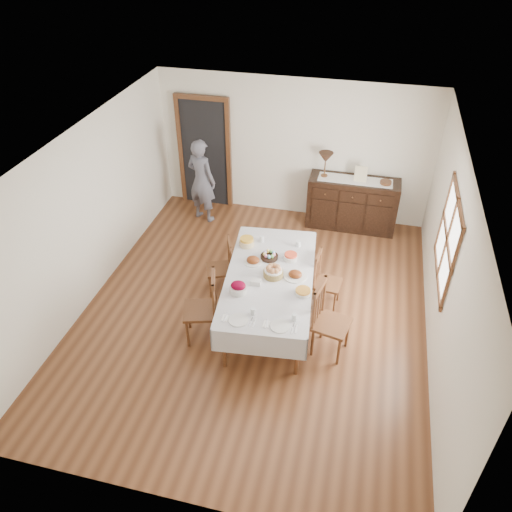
% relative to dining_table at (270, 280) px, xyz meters
% --- Properties ---
extents(ground, '(6.00, 6.00, 0.00)m').
position_rel_dining_table_xyz_m(ground, '(-0.24, 0.10, -0.71)').
color(ground, brown).
extents(room_shell, '(5.02, 6.02, 2.65)m').
position_rel_dining_table_xyz_m(room_shell, '(-0.39, 0.52, 0.93)').
color(room_shell, silver).
rests_on(room_shell, ground).
extents(dining_table, '(1.42, 2.45, 0.81)m').
position_rel_dining_table_xyz_m(dining_table, '(0.00, 0.00, 0.00)').
color(dining_table, silver).
rests_on(dining_table, ground).
extents(chair_left_near, '(0.56, 0.56, 1.08)m').
position_rel_dining_table_xyz_m(chair_left_near, '(-0.78, -0.57, -0.17)').
color(chair_left_near, '#58321B').
rests_on(chair_left_near, ground).
extents(chair_left_far, '(0.50, 0.50, 0.92)m').
position_rel_dining_table_xyz_m(chair_left_far, '(-0.84, 0.47, -0.24)').
color(chair_left_far, '#58321B').
rests_on(chair_left_far, ground).
extents(chair_right_near, '(0.54, 0.54, 1.09)m').
position_rel_dining_table_xyz_m(chair_right_near, '(0.88, -0.42, -0.16)').
color(chair_right_near, '#58321B').
rests_on(chair_right_near, ground).
extents(chair_right_far, '(0.42, 0.42, 0.92)m').
position_rel_dining_table_xyz_m(chair_right_far, '(0.73, 0.50, -0.24)').
color(chair_right_far, '#58321B').
rests_on(chair_right_far, ground).
extents(sideboard, '(1.61, 0.58, 0.97)m').
position_rel_dining_table_xyz_m(sideboard, '(0.93, 2.82, -0.23)').
color(sideboard, black).
rests_on(sideboard, ground).
extents(person, '(0.62, 0.50, 1.71)m').
position_rel_dining_table_xyz_m(person, '(-1.82, 2.44, 0.14)').
color(person, slate).
rests_on(person, ground).
extents(bread_basket, '(0.28, 0.28, 0.17)m').
position_rel_dining_table_xyz_m(bread_basket, '(0.05, -0.00, 0.17)').
color(bread_basket, olive).
rests_on(bread_basket, dining_table).
extents(egg_basket, '(0.26, 0.26, 0.10)m').
position_rel_dining_table_xyz_m(egg_basket, '(-0.09, 0.39, 0.13)').
color(egg_basket, black).
rests_on(egg_basket, dining_table).
extents(ham_platter_a, '(0.27, 0.27, 0.11)m').
position_rel_dining_table_xyz_m(ham_platter_a, '(-0.30, 0.24, 0.12)').
color(ham_platter_a, silver).
rests_on(ham_platter_a, dining_table).
extents(ham_platter_b, '(0.33, 0.33, 0.11)m').
position_rel_dining_table_xyz_m(ham_platter_b, '(0.35, 0.06, 0.12)').
color(ham_platter_b, silver).
rests_on(ham_platter_b, dining_table).
extents(beet_bowl, '(0.23, 0.23, 0.17)m').
position_rel_dining_table_xyz_m(beet_bowl, '(-0.33, -0.45, 0.17)').
color(beet_bowl, silver).
rests_on(beet_bowl, dining_table).
extents(carrot_bowl, '(0.21, 0.21, 0.09)m').
position_rel_dining_table_xyz_m(carrot_bowl, '(0.21, 0.44, 0.14)').
color(carrot_bowl, silver).
rests_on(carrot_bowl, dining_table).
extents(pineapple_bowl, '(0.23, 0.23, 0.13)m').
position_rel_dining_table_xyz_m(pineapple_bowl, '(-0.49, 0.63, 0.15)').
color(pineapple_bowl, '#D3BF8C').
rests_on(pineapple_bowl, dining_table).
extents(casserole_dish, '(0.22, 0.22, 0.07)m').
position_rel_dining_table_xyz_m(casserole_dish, '(0.51, -0.29, 0.13)').
color(casserole_dish, silver).
rests_on(casserole_dish, dining_table).
extents(butter_dish, '(0.15, 0.10, 0.07)m').
position_rel_dining_table_xyz_m(butter_dish, '(-0.14, -0.23, 0.13)').
color(butter_dish, silver).
rests_on(butter_dish, dining_table).
extents(setting_left, '(0.43, 0.31, 0.10)m').
position_rel_dining_table_xyz_m(setting_left, '(-0.14, -0.92, 0.11)').
color(setting_left, silver).
rests_on(setting_left, dining_table).
extents(setting_right, '(0.43, 0.31, 0.10)m').
position_rel_dining_table_xyz_m(setting_right, '(0.38, -0.90, 0.11)').
color(setting_right, silver).
rests_on(setting_right, dining_table).
extents(glass_far_a, '(0.07, 0.07, 0.10)m').
position_rel_dining_table_xyz_m(glass_far_a, '(-0.29, 0.77, 0.14)').
color(glass_far_a, silver).
rests_on(glass_far_a, dining_table).
extents(glass_far_b, '(0.07, 0.07, 0.09)m').
position_rel_dining_table_xyz_m(glass_far_b, '(0.26, 0.78, 0.14)').
color(glass_far_b, silver).
rests_on(glass_far_b, dining_table).
extents(runner, '(1.30, 0.35, 0.01)m').
position_rel_dining_table_xyz_m(runner, '(0.93, 2.80, 0.26)').
color(runner, white).
rests_on(runner, sideboard).
extents(table_lamp, '(0.26, 0.26, 0.46)m').
position_rel_dining_table_xyz_m(table_lamp, '(0.38, 2.82, 0.61)').
color(table_lamp, brown).
rests_on(table_lamp, sideboard).
extents(picture_frame, '(0.22, 0.08, 0.28)m').
position_rel_dining_table_xyz_m(picture_frame, '(1.01, 2.78, 0.39)').
color(picture_frame, beige).
rests_on(picture_frame, sideboard).
extents(deco_bowl, '(0.20, 0.20, 0.06)m').
position_rel_dining_table_xyz_m(deco_bowl, '(1.46, 2.78, 0.28)').
color(deco_bowl, '#58321B').
rests_on(deco_bowl, sideboard).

